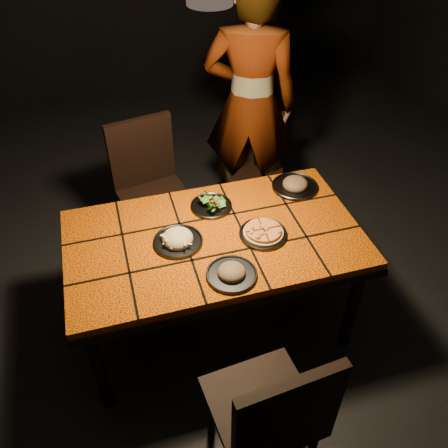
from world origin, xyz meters
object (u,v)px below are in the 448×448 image
object	(u,v)px
chair_near	(272,414)
diner	(250,105)
dining_table	(214,246)
plate_pasta	(178,240)
plate_pizza	(263,233)
chair_far_left	(150,182)
chair_far_right	(258,161)

from	to	relation	value
chair_near	diner	world-z (taller)	diner
chair_near	diner	distance (m)	2.14
dining_table	chair_near	distance (m)	0.96
plate_pasta	plate_pizza	bearing A→B (deg)	-8.76
dining_table	chair_far_left	size ratio (longest dim) A/B	1.62
diner	plate_pizza	world-z (taller)	diner
chair_near	plate_pasta	size ratio (longest dim) A/B	3.72
dining_table	chair_far_left	xyz separation A→B (m)	(-0.23, 0.85, -0.10)
chair_near	dining_table	bearing A→B (deg)	-95.94
chair_near	chair_far_left	world-z (taller)	chair_far_left
dining_table	plate_pizza	bearing A→B (deg)	-15.34
chair_near	chair_far_left	distance (m)	1.82
plate_pizza	plate_pasta	xyz separation A→B (m)	(-0.46, 0.07, 0.01)
diner	plate_pasta	bearing A→B (deg)	78.08
chair_far_left	chair_far_right	size ratio (longest dim) A/B	1.18
chair_far_left	chair_far_right	xyz separation A→B (m)	(0.85, 0.16, -0.09)
dining_table	diner	distance (m)	1.24
chair_far_right	plate_pasta	bearing A→B (deg)	-108.20
dining_table	chair_near	bearing A→B (deg)	-90.66
chair_far_right	plate_pasta	distance (m)	1.33
diner	plate_pizza	size ratio (longest dim) A/B	7.03
dining_table	diner	bearing A→B (deg)	62.35
dining_table	chair_far_left	distance (m)	0.88
diner	plate_pasta	world-z (taller)	diner
diner	plate_pizza	xyz separation A→B (m)	(-0.31, -1.15, -0.16)
dining_table	chair_far_right	xyz separation A→B (m)	(0.62, 1.01, -0.18)
chair_far_right	plate_pizza	size ratio (longest dim) A/B	3.23
chair_near	plate_pizza	bearing A→B (deg)	-112.11
chair_far_right	diner	size ratio (longest dim) A/B	0.46
chair_far_right	plate_pasta	size ratio (longest dim) A/B	3.17
chair_near	plate_pasta	bearing A→B (deg)	-84.10
plate_pizza	plate_pasta	distance (m)	0.46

